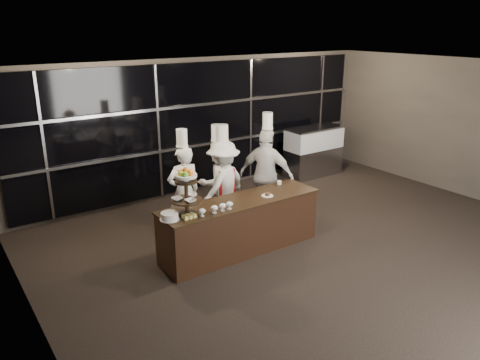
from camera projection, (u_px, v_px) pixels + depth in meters
room at (385, 185)px, 6.67m from camera, size 10.00×10.00×10.00m
window_wall at (207, 126)px, 10.51m from camera, size 8.60×0.10×2.80m
buffet_counter at (240, 225)px, 7.85m from camera, size 2.84×0.74×0.92m
display_stand at (186, 188)px, 7.03m from camera, size 0.48×0.48×0.74m
compotes at (217, 207)px, 7.19m from camera, size 0.61×0.11×0.12m
layer_cake at (170, 216)px, 6.93m from camera, size 0.30×0.30×0.11m
pastry_squares at (189, 216)px, 7.00m from camera, size 0.19×0.13×0.05m
small_plate at (267, 195)px, 7.89m from camera, size 0.20×0.20×0.05m
chef_cup at (279, 183)px, 8.45m from camera, size 0.08×0.08×0.07m
display_case at (314, 149)px, 11.76m from camera, size 1.48×0.65×1.24m
chef_a at (184, 190)px, 8.32m from camera, size 0.63×0.44×1.98m
chef_b at (217, 182)px, 8.89m from camera, size 0.81×0.63×1.93m
chef_c at (224, 184)px, 8.73m from camera, size 1.22×0.94×1.97m
chef_d at (267, 175)px, 8.93m from camera, size 0.95×1.16×2.14m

